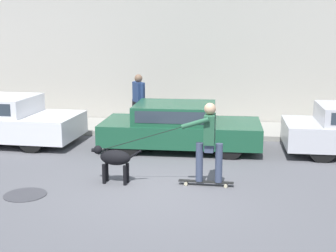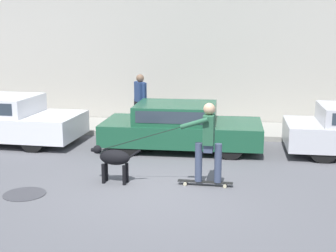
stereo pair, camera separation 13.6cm
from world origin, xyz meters
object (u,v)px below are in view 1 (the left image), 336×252
parked_car_1 (180,127)px  pedestrian_with_bag (139,99)px  dog (114,159)px  skateboarder (209,139)px

parked_car_1 → pedestrian_with_bag: size_ratio=2.52×
dog → skateboarder: 1.90m
parked_car_1 → pedestrian_with_bag: 2.24m
dog → skateboarder: (1.85, 0.09, 0.43)m
dog → pedestrian_with_bag: 4.59m
parked_car_1 → pedestrian_with_bag: (-1.39, 1.70, 0.44)m
parked_car_1 → dog: size_ratio=3.91×
skateboarder → pedestrian_with_bag: 5.00m
dog → pedestrian_with_bag: pedestrian_with_bag is taller
dog → skateboarder: size_ratio=0.38×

